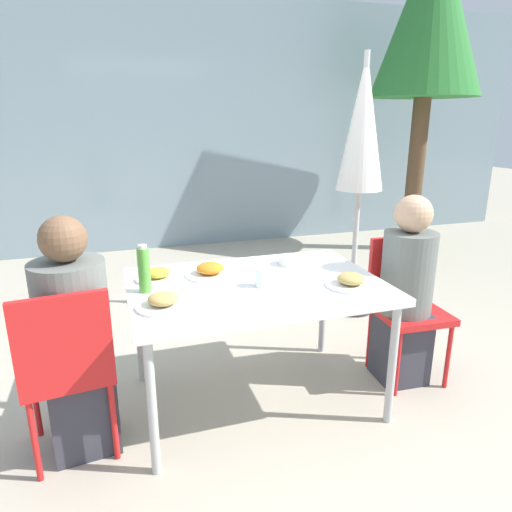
{
  "coord_description": "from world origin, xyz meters",
  "views": [
    {
      "loc": [
        -0.71,
        -2.22,
        1.58
      ],
      "look_at": [
        0.0,
        0.0,
        0.88
      ],
      "focal_mm": 32.0,
      "sensor_mm": 36.0,
      "label": 1
    }
  ],
  "objects_px": {
    "person_right": "(405,295)",
    "closed_umbrella": "(362,133)",
    "chair_left": "(67,362)",
    "salad_bowl": "(291,260)",
    "drinking_cup": "(262,278)",
    "person_left": "(76,344)",
    "tree_behind_left": "(431,14)",
    "chair_right": "(405,297)",
    "bottle": "(144,269)"
  },
  "relations": [
    {
      "from": "closed_umbrella",
      "to": "bottle",
      "type": "bearing_deg",
      "value": -151.36
    },
    {
      "from": "person_left",
      "to": "tree_behind_left",
      "type": "distance_m",
      "value": 5.06
    },
    {
      "from": "closed_umbrella",
      "to": "tree_behind_left",
      "type": "bearing_deg",
      "value": 42.42
    },
    {
      "from": "salad_bowl",
      "to": "person_left",
      "type": "bearing_deg",
      "value": -164.2
    },
    {
      "from": "person_right",
      "to": "chair_right",
      "type": "bearing_deg",
      "value": -121.99
    },
    {
      "from": "chair_right",
      "to": "chair_left",
      "type": "bearing_deg",
      "value": 9.61
    },
    {
      "from": "chair_right",
      "to": "salad_bowl",
      "type": "distance_m",
      "value": 0.75
    },
    {
      "from": "person_right",
      "to": "salad_bowl",
      "type": "bearing_deg",
      "value": -21.91
    },
    {
      "from": "person_right",
      "to": "salad_bowl",
      "type": "relative_size",
      "value": 7.61
    },
    {
      "from": "tree_behind_left",
      "to": "chair_left",
      "type": "bearing_deg",
      "value": -144.56
    },
    {
      "from": "person_right",
      "to": "drinking_cup",
      "type": "distance_m",
      "value": 0.94
    },
    {
      "from": "chair_left",
      "to": "chair_right",
      "type": "distance_m",
      "value": 1.96
    },
    {
      "from": "chair_right",
      "to": "person_right",
      "type": "height_order",
      "value": "person_right"
    },
    {
      "from": "chair_left",
      "to": "person_left",
      "type": "relative_size",
      "value": 0.75
    },
    {
      "from": "salad_bowl",
      "to": "drinking_cup",
      "type": "bearing_deg",
      "value": -133.09
    },
    {
      "from": "chair_right",
      "to": "drinking_cup",
      "type": "relative_size",
      "value": 9.03
    },
    {
      "from": "drinking_cup",
      "to": "closed_umbrella",
      "type": "bearing_deg",
      "value": 42.49
    },
    {
      "from": "person_right",
      "to": "closed_umbrella",
      "type": "distance_m",
      "value": 1.42
    },
    {
      "from": "chair_right",
      "to": "drinking_cup",
      "type": "height_order",
      "value": "chair_right"
    },
    {
      "from": "bottle",
      "to": "drinking_cup",
      "type": "bearing_deg",
      "value": -10.26
    },
    {
      "from": "person_right",
      "to": "closed_umbrella",
      "type": "height_order",
      "value": "closed_umbrella"
    },
    {
      "from": "bottle",
      "to": "drinking_cup",
      "type": "relative_size",
      "value": 2.57
    },
    {
      "from": "drinking_cup",
      "to": "salad_bowl",
      "type": "relative_size",
      "value": 0.63
    },
    {
      "from": "chair_left",
      "to": "bottle",
      "type": "xyz_separation_m",
      "value": [
        0.39,
        0.23,
        0.33
      ]
    },
    {
      "from": "bottle",
      "to": "salad_bowl",
      "type": "relative_size",
      "value": 1.62
    },
    {
      "from": "person_right",
      "to": "bottle",
      "type": "distance_m",
      "value": 1.54
    },
    {
      "from": "drinking_cup",
      "to": "salad_bowl",
      "type": "bearing_deg",
      "value": 46.91
    },
    {
      "from": "chair_left",
      "to": "closed_umbrella",
      "type": "distance_m",
      "value": 2.64
    },
    {
      "from": "tree_behind_left",
      "to": "bottle",
      "type": "bearing_deg",
      "value": -144.1
    },
    {
      "from": "person_left",
      "to": "salad_bowl",
      "type": "relative_size",
      "value": 7.66
    },
    {
      "from": "person_right",
      "to": "closed_umbrella",
      "type": "bearing_deg",
      "value": -100.3
    },
    {
      "from": "person_right",
      "to": "tree_behind_left",
      "type": "height_order",
      "value": "tree_behind_left"
    },
    {
      "from": "chair_left",
      "to": "person_right",
      "type": "relative_size",
      "value": 0.75
    },
    {
      "from": "chair_left",
      "to": "chair_right",
      "type": "height_order",
      "value": "same"
    },
    {
      "from": "person_left",
      "to": "bottle",
      "type": "height_order",
      "value": "person_left"
    },
    {
      "from": "person_left",
      "to": "person_right",
      "type": "bearing_deg",
      "value": -4.93
    },
    {
      "from": "bottle",
      "to": "tree_behind_left",
      "type": "relative_size",
      "value": 0.07
    },
    {
      "from": "chair_left",
      "to": "salad_bowl",
      "type": "distance_m",
      "value": 1.36
    },
    {
      "from": "chair_right",
      "to": "person_right",
      "type": "relative_size",
      "value": 0.75
    },
    {
      "from": "person_left",
      "to": "closed_umbrella",
      "type": "xyz_separation_m",
      "value": [
        2.11,
        1.11,
        0.91
      ]
    },
    {
      "from": "chair_right",
      "to": "closed_umbrella",
      "type": "xyz_separation_m",
      "value": [
        0.2,
        0.98,
        0.96
      ]
    },
    {
      "from": "chair_right",
      "to": "bottle",
      "type": "distance_m",
      "value": 1.6
    },
    {
      "from": "chair_left",
      "to": "person_left",
      "type": "distance_m",
      "value": 0.1
    },
    {
      "from": "bottle",
      "to": "tree_behind_left",
      "type": "distance_m",
      "value": 4.61
    },
    {
      "from": "chair_left",
      "to": "chair_right",
      "type": "xyz_separation_m",
      "value": [
        1.95,
        0.21,
        0.0
      ]
    },
    {
      "from": "chair_left",
      "to": "bottle",
      "type": "height_order",
      "value": "bottle"
    },
    {
      "from": "person_left",
      "to": "closed_umbrella",
      "type": "height_order",
      "value": "closed_umbrella"
    },
    {
      "from": "salad_bowl",
      "to": "chair_right",
      "type": "bearing_deg",
      "value": -17.77
    },
    {
      "from": "chair_right",
      "to": "person_right",
      "type": "xyz_separation_m",
      "value": [
        -0.05,
        -0.08,
        0.05
      ]
    },
    {
      "from": "person_right",
      "to": "closed_umbrella",
      "type": "relative_size",
      "value": 0.57
    }
  ]
}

